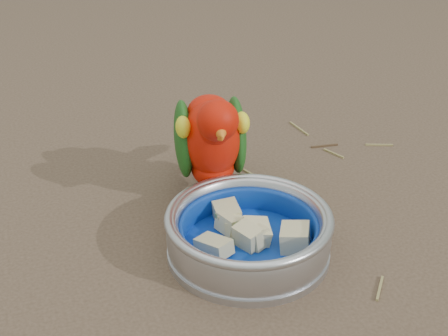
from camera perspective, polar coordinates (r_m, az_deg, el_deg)
name	(u,v)px	position (r m, az deg, el deg)	size (l,w,h in m)	color
ground	(193,323)	(0.71, -2.82, -13.97)	(60.00, 60.00, 0.00)	brown
food_bowl	(248,249)	(0.80, 2.23, -7.41)	(0.21, 0.21, 0.02)	#B2B2BA
bowl_wall	(249,229)	(0.78, 2.27, -5.63)	(0.21, 0.21, 0.04)	#B2B2BA
fruit_wedges	(249,234)	(0.79, 2.26, -6.06)	(0.12, 0.12, 0.03)	beige
lory_parrot	(212,148)	(0.87, -1.13, 1.81)	(0.10, 0.21, 0.17)	#C01304
ground_debris	(146,297)	(0.74, -7.14, -11.61)	(0.90, 0.80, 0.01)	olive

